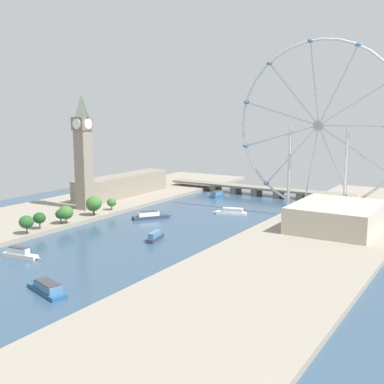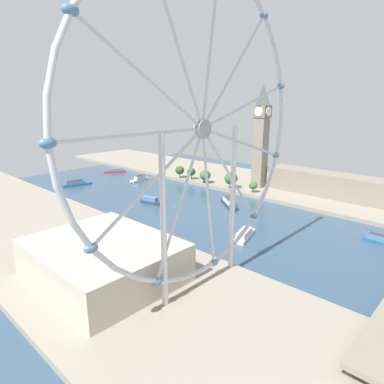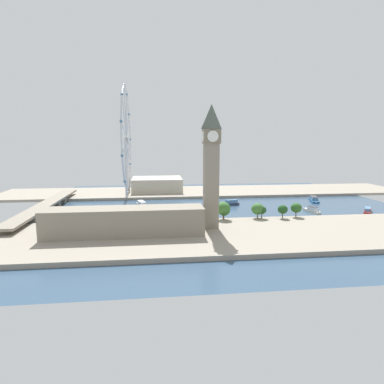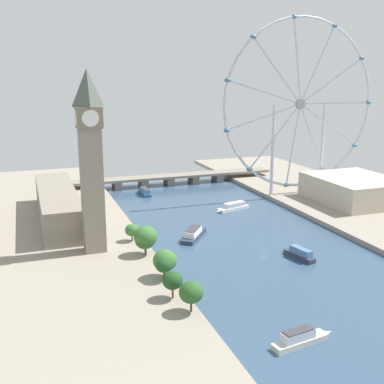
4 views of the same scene
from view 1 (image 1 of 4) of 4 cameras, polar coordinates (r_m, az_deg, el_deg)
name	(u,v)px [view 1 (image 1 of 4)]	position (r m, az deg, el deg)	size (l,w,h in m)	color
ground_plane	(151,233)	(330.10, -4.79, -4.77)	(371.06, 371.06, 0.00)	#334C66
riverbank_left	(46,214)	(396.38, -16.59, -2.47)	(90.00, 520.00, 3.00)	gray
riverbank_right	(295,254)	(283.80, 11.91, -7.05)	(90.00, 520.00, 3.00)	gray
clock_tower	(83,150)	(394.47, -12.50, 4.75)	(12.96, 12.96, 90.15)	gray
parliament_block	(122,185)	(453.92, -8.08, 0.76)	(22.00, 108.71, 18.94)	gray
tree_row_embankment	(75,210)	(359.65, -13.45, -2.00)	(12.36, 94.13, 14.59)	#513823
ferris_wheel	(319,127)	(373.12, 14.47, 7.35)	(125.00, 3.20, 128.55)	silver
riverside_hall	(337,217)	(338.92, 16.43, -2.75)	(52.77, 63.65, 17.07)	#BCB29E
river_bridge	(257,189)	(474.00, 7.51, 0.35)	(183.06, 15.44, 8.23)	gray
tour_boat_0	(231,212)	(386.74, 4.59, -2.29)	(27.78, 12.64, 5.14)	white
tour_boat_1	(155,236)	(311.96, -4.28, -5.16)	(8.26, 21.64, 5.82)	#2D384C
tour_boat_2	(20,254)	(292.13, -19.27, -6.75)	(25.71, 8.10, 5.84)	beige
tour_boat_3	(47,288)	(234.69, -16.47, -10.64)	(29.96, 14.36, 5.55)	#235684
tour_boat_5	(150,216)	(372.02, -4.87, -2.74)	(22.72, 27.61, 5.88)	#2D384C
tour_boat_6	(218,194)	(463.26, 2.98, -0.26)	(5.93, 24.29, 5.28)	#235684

